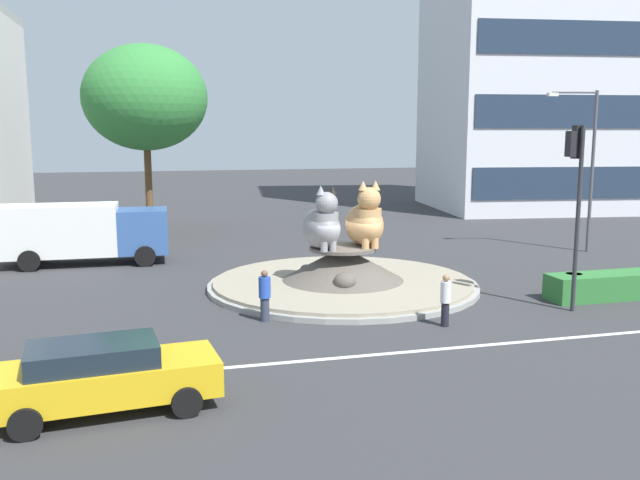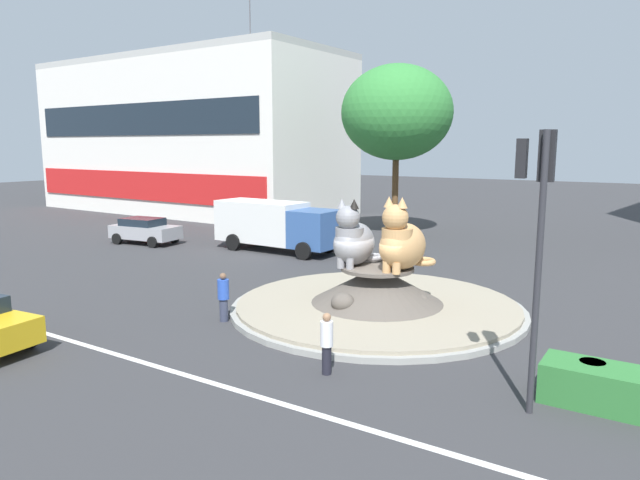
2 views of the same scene
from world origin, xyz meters
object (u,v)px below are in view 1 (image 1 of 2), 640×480
Objects in this scene: pedestrian_blue_shirt at (265,295)px; delivery_box_truck at (82,231)px; cat_statue_calico at (365,222)px; streetlight_arm at (587,159)px; hatchback_near_shophouse at (103,375)px; broadleaf_tree_behind_island at (145,98)px; litter_bin at (573,286)px; office_tower at (539,16)px; pedestrian_white_shirt at (446,299)px; traffic_light_mast at (576,178)px; cat_statue_grey at (322,225)px.

delivery_box_truck is (-6.17, 10.99, 0.65)m from pedestrian_blue_shirt.
streetlight_arm reaches higher than cat_statue_calico.
hatchback_near_shophouse is at bearing -82.93° from delivery_box_truck.
streetlight_arm is (20.35, -11.38, -3.16)m from broadleaf_tree_behind_island.
delivery_box_truck is (-10.67, 7.19, -0.97)m from cat_statue_calico.
delivery_box_truck reaches higher than litter_bin.
hatchback_near_shophouse is (-8.95, -9.70, -1.66)m from cat_statue_calico.
hatchback_near_shophouse is 16.49m from litter_bin.
streetlight_arm reaches higher than litter_bin.
broadleaf_tree_behind_island is 11.78× the size of litter_bin.
office_tower is at bearing 26.85° from delivery_box_truck.
cat_statue_calico is at bearing 31.42° from streetlight_arm.
streetlight_arm is 4.80× the size of pedestrian_blue_shirt.
streetlight_arm is 4.87× the size of pedestrian_white_shirt.
office_tower reaches higher than delivery_box_truck.
delivery_box_truck is at bearing -77.60° from pedestrian_blue_shirt.
pedestrian_white_shirt is at bearing 8.11° from cat_statue_calico.
litter_bin is (6.43, -3.74, -2.01)m from cat_statue_calico.
pedestrian_white_shirt is (-4.71, -0.65, -3.50)m from traffic_light_mast.
hatchback_near_shophouse reaches higher than litter_bin.
traffic_light_mast is 24.84m from broadleaf_tree_behind_island.
pedestrian_blue_shirt reaches higher than litter_bin.
delivery_box_truck is (-8.95, 7.40, -0.93)m from cat_statue_grey.
hatchback_near_shophouse is at bearing 45.34° from streetlight_arm.
streetlight_arm is at bearing -107.11° from office_tower.
office_tower reaches higher than cat_statue_grey.
pedestrian_white_shirt is at bearing 52.33° from streetlight_arm.
pedestrian_blue_shirt is (-2.79, -3.59, -1.57)m from cat_statue_grey.
streetlight_arm is 26.05m from hatchback_near_shophouse.
traffic_light_mast is at bearing -36.18° from delivery_box_truck.
cat_statue_grey is 17.88m from broadleaf_tree_behind_island.
broadleaf_tree_behind_island is at bearing 72.23° from delivery_box_truck.
office_tower reaches higher than broadleaf_tree_behind_island.
cat_statue_calico is 7.60m from traffic_light_mast.
office_tower is 37.05m from pedestrian_white_shirt.
cat_statue_calico is at bearing -32.72° from delivery_box_truck.
streetlight_arm is 16.12m from pedestrian_white_shirt.
delivery_box_truck reaches higher than pedestrian_white_shirt.
hatchback_near_shophouse is at bearing -43.41° from cat_statue_grey.
cat_statue_grey is at bearing 51.85° from traffic_light_mast.
streetlight_arm is at bearing -35.25° from pedestrian_white_shirt.
cat_statue_calico reaches higher than hatchback_near_shophouse.
cat_statue_grey is at bearing 47.07° from hatchback_near_shophouse.
traffic_light_mast is at bearing 155.82° from pedestrian_blue_shirt.
pedestrian_blue_shirt is 1.01× the size of pedestrian_white_shirt.
office_tower is 45.74m from hatchback_near_shophouse.
pedestrian_white_shirt is at bearing -68.79° from broadleaf_tree_behind_island.
litter_bin is at bearing 163.45° from pedestrian_blue_shirt.
broadleaf_tree_behind_island is 24.06m from pedestrian_white_shirt.
pedestrian_blue_shirt is 12.62m from delivery_box_truck.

